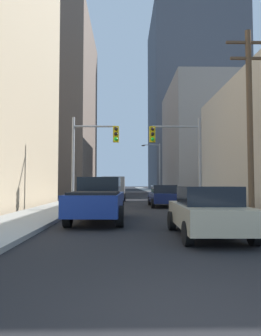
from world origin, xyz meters
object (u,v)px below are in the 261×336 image
sedan_beige (207,211)px  sedan_green (117,191)px  traffic_signal_near_left (93,147)px  cargo_van_grey (114,187)px  traffic_signal_near_right (178,147)px  pickup_truck_blue (98,199)px  sedan_navy (163,196)px

sedan_beige → sedan_green: size_ratio=1.00×
sedan_green → traffic_signal_near_left: size_ratio=0.71×
cargo_van_grey → traffic_signal_near_right: 10.91m
cargo_van_grey → traffic_signal_near_left: bearing=-96.5°
pickup_truck_blue → traffic_signal_near_left: bearing=98.2°
sedan_beige → traffic_signal_near_right: traffic_signal_near_right is taller
cargo_van_grey → sedan_green: size_ratio=1.23×
sedan_navy → traffic_signal_near_right: traffic_signal_near_right is taller
pickup_truck_blue → sedan_navy: 9.10m
pickup_truck_blue → traffic_signal_near_left: size_ratio=0.91×
traffic_signal_near_right → sedan_green: bearing=105.4°
sedan_green → traffic_signal_near_right: 17.36m
traffic_signal_near_left → traffic_signal_near_right: same height
sedan_navy → traffic_signal_near_left: (-4.83, -1.53, 3.24)m
sedan_beige → sedan_green: (-3.48, 27.09, 0.00)m
cargo_van_grey → sedan_beige: (3.51, -20.19, -0.52)m
pickup_truck_blue → traffic_signal_near_left: traffic_signal_near_left is taller
cargo_van_grey → sedan_navy: (3.75, -8.00, -0.52)m
sedan_navy → traffic_signal_near_right: size_ratio=0.71×
cargo_van_grey → pickup_truck_blue: bearing=-90.4°
traffic_signal_near_right → cargo_van_grey: bearing=115.5°
sedan_beige → traffic_signal_near_left: 12.05m
sedan_green → traffic_signal_near_left: bearing=-93.9°
sedan_beige → traffic_signal_near_left: (-4.60, 10.65, 3.24)m
sedan_beige → sedan_green: 27.32m
sedan_beige → sedan_green: bearing=97.3°
traffic_signal_near_right → sedan_navy: bearing=117.5°
pickup_truck_blue → sedan_green: size_ratio=1.29×
pickup_truck_blue → sedan_navy: bearing=64.9°
pickup_truck_blue → traffic_signal_near_left: 7.44m
sedan_beige → traffic_signal_near_right: 11.19m
cargo_van_grey → traffic_signal_near_left: traffic_signal_near_left is taller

